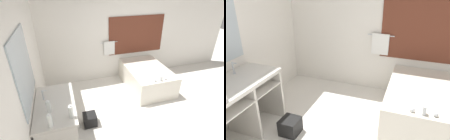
% 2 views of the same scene
% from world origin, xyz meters
% --- Properties ---
extents(wall_back_with_blinds, '(7.40, 0.13, 2.70)m').
position_xyz_m(wall_back_with_blinds, '(0.02, 2.23, 1.35)').
color(wall_back_with_blinds, white).
rests_on(wall_back_with_blinds, ground_plane).
extents(vanity_counter, '(0.66, 1.20, 0.90)m').
position_xyz_m(vanity_counter, '(-1.86, 0.13, 0.65)').
color(vanity_counter, silver).
rests_on(vanity_counter, ground_plane).
extents(sink_faucet, '(0.09, 0.04, 0.18)m').
position_xyz_m(sink_faucet, '(-2.04, 0.29, 0.98)').
color(sink_faucet, silver).
rests_on(sink_faucet, vanity_counter).
extents(bathtub, '(1.07, 1.62, 0.71)m').
position_xyz_m(bathtub, '(0.55, 1.38, 0.33)').
color(bathtub, silver).
rests_on(bathtub, ground_plane).
extents(waste_bin, '(0.27, 0.27, 0.25)m').
position_xyz_m(waste_bin, '(-1.25, 0.37, 0.12)').
color(waste_bin, black).
rests_on(waste_bin, ground_plane).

